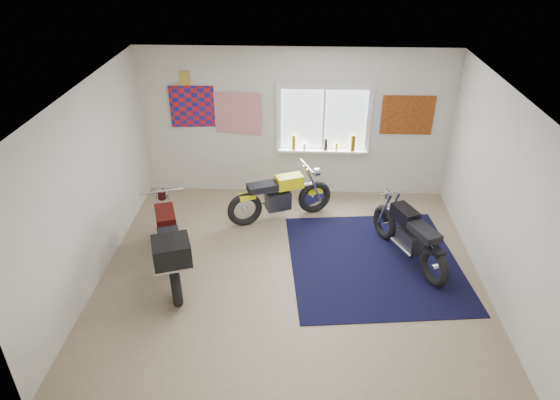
{
  "coord_description": "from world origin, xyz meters",
  "views": [
    {
      "loc": [
        0.1,
        -5.85,
        4.57
      ],
      "look_at": [
        -0.18,
        0.4,
        0.99
      ],
      "focal_mm": 32.0,
      "sensor_mm": 36.0,
      "label": 1
    }
  ],
  "objects_px": {
    "navy_rug": "(374,261)",
    "maroon_tourer": "(170,245)",
    "black_chrome_bike": "(409,236)",
    "yellow_triumph": "(280,197)"
  },
  "relations": [
    {
      "from": "black_chrome_bike",
      "to": "maroon_tourer",
      "type": "height_order",
      "value": "maroon_tourer"
    },
    {
      "from": "navy_rug",
      "to": "maroon_tourer",
      "type": "height_order",
      "value": "maroon_tourer"
    },
    {
      "from": "navy_rug",
      "to": "yellow_triumph",
      "type": "distance_m",
      "value": 1.95
    },
    {
      "from": "yellow_triumph",
      "to": "maroon_tourer",
      "type": "xyz_separation_m",
      "value": [
        -1.47,
        -1.69,
        0.15
      ]
    },
    {
      "from": "black_chrome_bike",
      "to": "maroon_tourer",
      "type": "distance_m",
      "value": 3.5
    },
    {
      "from": "navy_rug",
      "to": "black_chrome_bike",
      "type": "xyz_separation_m",
      "value": [
        0.5,
        0.1,
        0.41
      ]
    },
    {
      "from": "black_chrome_bike",
      "to": "yellow_triumph",
      "type": "bearing_deg",
      "value": 36.21
    },
    {
      "from": "black_chrome_bike",
      "to": "maroon_tourer",
      "type": "xyz_separation_m",
      "value": [
        -3.45,
        -0.6,
        0.14
      ]
    },
    {
      "from": "black_chrome_bike",
      "to": "navy_rug",
      "type": "bearing_deg",
      "value": 76.47
    },
    {
      "from": "navy_rug",
      "to": "black_chrome_bike",
      "type": "relative_size",
      "value": 1.5
    }
  ]
}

